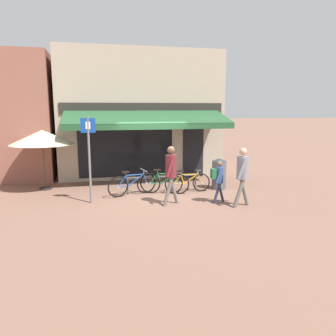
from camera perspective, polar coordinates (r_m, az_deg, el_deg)
name	(u,v)px	position (r m, az deg, el deg)	size (l,w,h in m)	color
ground_plane	(159,196)	(11.12, -1.62, -4.96)	(160.00, 160.00, 0.00)	brown
shop_front	(139,114)	(15.03, -5.02, 9.34)	(7.00, 4.84, 5.37)	tan
bike_rack_rail	(162,179)	(11.63, -1.00, -1.97)	(2.56, 0.04, 0.57)	#47494F
bicycle_blue	(132,184)	(11.22, -6.22, -2.82)	(1.74, 0.66, 0.88)	black
bicycle_green	(164,183)	(11.37, -0.64, -2.60)	(1.66, 0.71, 0.86)	black
bicycle_orange	(187,182)	(11.63, 3.41, -2.51)	(1.68, 0.52, 0.81)	black
pedestrian_adult	(171,169)	(9.96, 0.52, -0.11)	(0.59, 0.61, 1.83)	slate
pedestrian_child	(218,177)	(10.33, 8.77, -1.50)	(0.49, 0.40, 1.34)	#282D47
pedestrian_second_adult	(242,171)	(10.01, 12.84, -0.47)	(0.62, 0.53, 1.81)	slate
litter_bin	(219,174)	(12.16, 8.88, -0.98)	(0.53, 0.53, 1.14)	#515459
parking_sign	(89,151)	(10.33, -13.58, 2.87)	(0.44, 0.07, 2.71)	slate
cafe_parasol	(42,137)	(12.60, -21.05, 4.99)	(2.27, 2.27, 2.17)	#4C3D2D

